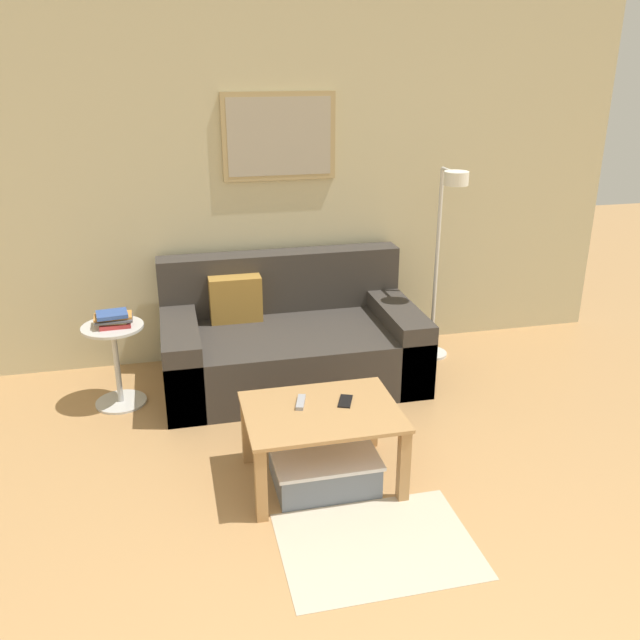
# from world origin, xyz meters

# --- Properties ---
(wall_back) EXTENTS (5.60, 0.09, 2.55)m
(wall_back) POSITION_xyz_m (0.00, 3.75, 1.28)
(wall_back) COLOR #C6BC93
(wall_back) RESTS_ON ground_plane
(area_rug) EXTENTS (0.91, 0.67, 0.01)m
(area_rug) POSITION_xyz_m (0.24, 1.38, 0.00)
(area_rug) COLOR #C1B299
(area_rug) RESTS_ON ground_plane
(couch) EXTENTS (1.74, 1.00, 0.83)m
(couch) POSITION_xyz_m (0.18, 3.24, 0.27)
(couch) COLOR #38332D
(couch) RESTS_ON ground_plane
(coffee_table) EXTENTS (0.81, 0.61, 0.42)m
(coffee_table) POSITION_xyz_m (0.11, 1.97, 0.34)
(coffee_table) COLOR #AD7F4C
(coffee_table) RESTS_ON ground_plane
(storage_bin) EXTENTS (0.55, 0.45, 0.19)m
(storage_bin) POSITION_xyz_m (0.11, 1.93, 0.10)
(storage_bin) COLOR slate
(storage_bin) RESTS_ON ground_plane
(floor_lamp) EXTENTS (0.24, 0.44, 1.43)m
(floor_lamp) POSITION_xyz_m (1.30, 3.25, 0.90)
(floor_lamp) COLOR silver
(floor_lamp) RESTS_ON ground_plane
(side_table) EXTENTS (0.39, 0.39, 0.55)m
(side_table) POSITION_xyz_m (-0.98, 3.10, 0.33)
(side_table) COLOR silver
(side_table) RESTS_ON ground_plane
(book_stack) EXTENTS (0.24, 0.17, 0.09)m
(book_stack) POSITION_xyz_m (-0.97, 3.10, 0.60)
(book_stack) COLOR #B73333
(book_stack) RESTS_ON side_table
(remote_control) EXTENTS (0.08, 0.16, 0.02)m
(remote_control) POSITION_xyz_m (0.02, 2.05, 0.43)
(remote_control) COLOR #99999E
(remote_control) RESTS_ON coffee_table
(cell_phone) EXTENTS (0.11, 0.15, 0.01)m
(cell_phone) POSITION_xyz_m (0.26, 2.02, 0.43)
(cell_phone) COLOR black
(cell_phone) RESTS_ON coffee_table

